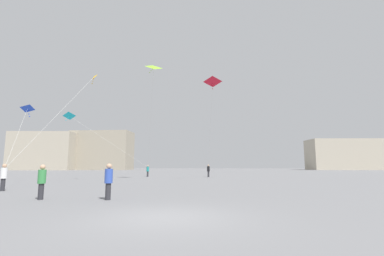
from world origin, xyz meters
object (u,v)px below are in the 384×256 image
object	(u,v)px
building_left_hall	(43,151)
person_in_blue	(109,180)
kite_lime_delta	(153,70)
person_in_white	(4,176)
person_in_green	(42,180)
person_in_black	(208,170)
building_centre_hall	(102,151)
building_right_hall	(347,155)
kite_crimson_delta	(213,84)
kite_cobalt_delta	(27,110)
person_in_teal	(148,170)
kite_amber_diamond	(93,78)
kite_cyan_delta	(71,117)

from	to	relation	value
building_left_hall	person_in_blue	bearing A→B (deg)	-56.61
kite_lime_delta	person_in_white	bearing A→B (deg)	-118.09
person_in_blue	person_in_green	world-z (taller)	person_in_blue
person_in_white	person_in_black	size ratio (longest dim) A/B	0.98
person_in_white	building_centre_hall	bearing A→B (deg)	-49.50
building_right_hall	kite_crimson_delta	bearing A→B (deg)	-124.34
kite_cobalt_delta	building_centre_hall	bearing A→B (deg)	106.63
person_in_white	person_in_teal	distance (m)	21.73
kite_crimson_delta	building_left_hall	distance (m)	85.43
person_in_green	building_left_hall	world-z (taller)	building_left_hall
kite_lime_delta	building_right_hall	size ratio (longest dim) A/B	0.40
building_right_hall	person_in_green	bearing A→B (deg)	-123.38
kite_amber_diamond	building_centre_hall	bearing A→B (deg)	110.45
person_in_green	building_left_hall	size ratio (longest dim) A/B	0.07
person_in_teal	building_left_hall	size ratio (longest dim) A/B	0.07
kite_amber_diamond	building_centre_hall	distance (m)	77.48
kite_crimson_delta	person_in_black	bearing A→B (deg)	92.51
person_in_white	kite_cyan_delta	world-z (taller)	kite_cyan_delta
kite_lime_delta	building_centre_hall	world-z (taller)	building_centre_hall
building_right_hall	person_in_white	bearing A→B (deg)	-126.71
person_in_teal	building_left_hall	bearing A→B (deg)	-27.68
person_in_teal	building_centre_hall	distance (m)	67.99
building_left_hall	kite_cobalt_delta	bearing A→B (deg)	-59.31
person_in_white	person_in_green	world-z (taller)	person_in_white
person_in_teal	person_in_blue	world-z (taller)	person_in_blue
building_left_hall	kite_lime_delta	bearing A→B (deg)	-51.03
kite_amber_diamond	building_right_hall	xyz separation A→B (m)	(62.95, 76.53, -4.64)
person_in_teal	kite_amber_diamond	size ratio (longest dim) A/B	0.16
kite_lime_delta	kite_cobalt_delta	distance (m)	12.87
kite_crimson_delta	building_right_hall	world-z (taller)	building_right_hall
kite_cyan_delta	building_right_hall	bearing A→B (deg)	45.36
kite_cobalt_delta	kite_amber_diamond	bearing A→B (deg)	32.14
person_in_white	kite_cobalt_delta	bearing A→B (deg)	-39.35
kite_cyan_delta	person_in_black	bearing A→B (deg)	13.81
person_in_green	building_centre_hall	bearing A→B (deg)	-29.27
kite_lime_delta	person_in_black	bearing A→B (deg)	54.09
person_in_black	building_centre_hall	bearing A→B (deg)	166.04
kite_lime_delta	building_centre_hall	distance (m)	76.98
person_in_blue	kite_cyan_delta	bearing A→B (deg)	101.83
kite_crimson_delta	kite_cobalt_delta	xyz separation A→B (m)	(-16.47, -4.70, -3.57)
person_in_white	person_in_teal	bearing A→B (deg)	-78.38
person_in_teal	building_centre_hall	size ratio (longest dim) A/B	0.07
person_in_teal	person_in_green	size ratio (longest dim) A/B	1.02
person_in_black	building_centre_hall	size ratio (longest dim) A/B	0.08
person_in_teal	person_in_blue	distance (m)	25.46
person_in_white	kite_crimson_delta	xyz separation A→B (m)	(13.04, 11.23, 9.05)
person_in_blue	kite_amber_diamond	xyz separation A→B (m)	(-6.80, 13.26, 9.26)
kite_amber_diamond	building_centre_hall	size ratio (longest dim) A/B	0.47
kite_lime_delta	building_left_hall	size ratio (longest dim) A/B	0.52
kite_lime_delta	kite_cyan_delta	distance (m)	12.67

